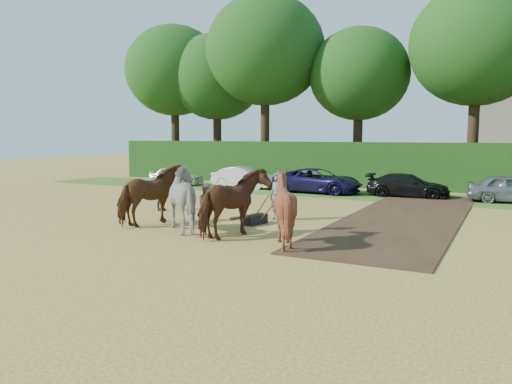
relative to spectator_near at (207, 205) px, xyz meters
The scene contains 10 objects.
ground 5.15m from the spectator_near, 17.05° to the right, with size 120.00×120.00×0.00m, color gold.
earth_strip 8.45m from the spectator_near, 40.85° to the left, with size 4.50×17.00×0.05m, color #472D1C.
grass_verge 13.44m from the spectator_near, 68.73° to the left, with size 50.00×5.00×0.03m, color #38601E.
hedgerow 17.70m from the spectator_near, 74.03° to the left, with size 46.00×1.60×3.00m, color #14380F.
spectator_near is the anchor object (origin of this frame).
spectator_far 4.72m from the spectator_near, 149.78° to the left, with size 0.97×0.40×1.65m, color #292937.
plough_team 1.48m from the spectator_near, 47.64° to the right, with size 8.06×5.66×2.34m.
parked_cars 14.77m from the spectator_near, 58.05° to the left, with size 40.55×2.90×1.47m.
treeline 22.01m from the spectator_near, 81.06° to the left, with size 48.70×10.60×14.21m.
church 55.76m from the spectator_near, 80.59° to the left, with size 5.20×5.20×27.00m.
Camera 1 is at (5.38, -14.36, 3.47)m, focal length 35.00 mm.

